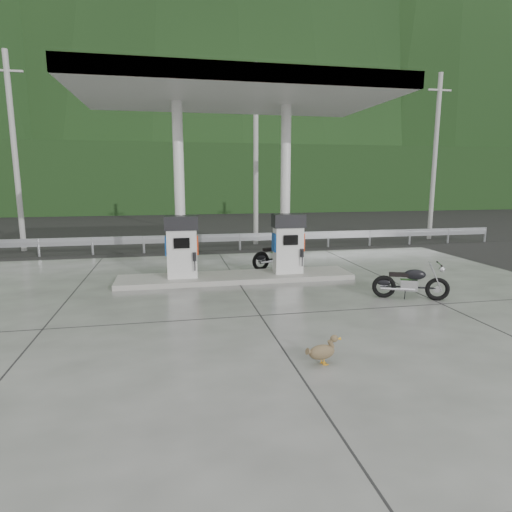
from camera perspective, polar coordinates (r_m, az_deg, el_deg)
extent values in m
plane|color=black|center=(10.53, -0.53, -6.38)|extent=(160.00, 160.00, 0.00)
cube|color=#62625E|center=(10.52, -0.53, -6.33)|extent=(18.00, 14.00, 0.02)
cube|color=gray|center=(12.88, -2.63, -2.84)|extent=(7.00, 1.40, 0.15)
cylinder|color=white|center=(12.81, -10.17, 8.57)|extent=(0.30, 0.30, 5.00)
cylinder|color=white|center=(13.28, 3.93, 8.76)|extent=(0.30, 0.30, 5.00)
cube|color=silver|center=(12.77, -2.83, 20.89)|extent=(8.50, 5.00, 0.40)
cube|color=black|center=(21.70, -6.25, 2.23)|extent=(60.00, 7.00, 0.01)
cylinder|color=#9C9C96|center=(20.37, -29.47, 11.75)|extent=(0.22, 0.22, 8.00)
cylinder|color=#9C9C96|center=(19.82, -0.02, 13.12)|extent=(0.22, 0.22, 8.00)
cylinder|color=#9C9C96|center=(23.32, 22.73, 11.92)|extent=(0.22, 0.22, 8.00)
cube|color=black|center=(39.95, -8.78, 10.13)|extent=(80.00, 6.00, 6.00)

